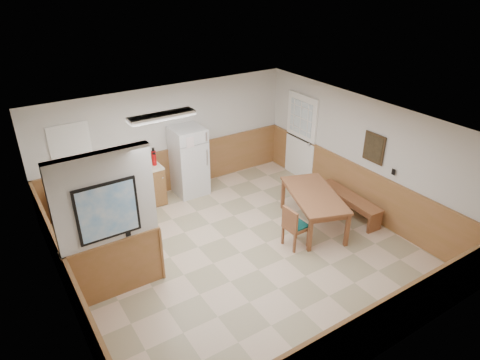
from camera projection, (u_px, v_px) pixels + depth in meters
ground at (240, 253)px, 8.00m from camera, size 6.00×6.00×0.00m
ceiling at (241, 126)px, 6.85m from camera, size 6.00×6.00×0.02m
back_wall at (169, 140)px, 9.67m from camera, size 6.00×0.02×2.50m
right_wall at (362, 156)px, 8.87m from camera, size 0.02×6.00×2.50m
left_wall at (61, 251)px, 5.98m from camera, size 0.02×6.00×2.50m
wainscot_back at (172, 170)px, 10.00m from camera, size 6.00×0.04×1.00m
wainscot_right at (357, 188)px, 9.20m from camera, size 0.04×6.00×1.00m
wainscot_left at (72, 292)px, 6.33m from camera, size 0.04×6.00×1.00m
partition_wall at (109, 229)px, 6.50m from camera, size 1.50×0.20×2.50m
kitchen_counter at (126, 190)px, 9.21m from camera, size 2.20×0.61×1.00m
exterior_door at (301, 137)px, 10.36m from camera, size 0.07×1.02×2.15m
kitchen_window at (71, 148)px, 8.50m from camera, size 0.80×0.04×1.00m
wall_painting at (374, 148)px, 8.49m from camera, size 0.04×0.50×0.60m
fluorescent_fixture at (162, 116)px, 7.46m from camera, size 1.20×0.30×0.09m
refrigerator at (189, 161)px, 9.74m from camera, size 0.71×0.72×1.60m
dining_table at (314, 198)px, 8.52m from camera, size 1.40×1.91×0.75m
dining_bench at (349, 200)px, 9.07m from camera, size 0.45×1.66×0.45m
dining_chair at (293, 225)px, 7.95m from camera, size 0.56×0.41×0.85m
fire_extinguisher at (154, 158)px, 9.23m from camera, size 0.12×0.12×0.40m
soap_bottle at (73, 179)px, 8.46m from camera, size 0.07×0.07×0.23m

